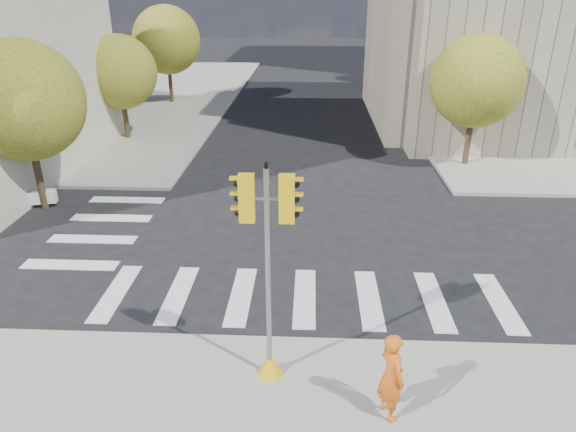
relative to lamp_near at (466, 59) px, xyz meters
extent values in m
plane|color=black|center=(-8.00, -14.00, -4.58)|extent=(160.00, 160.00, 0.00)
cube|color=gray|center=(12.00, 12.00, -4.50)|extent=(28.00, 40.00, 0.15)
cube|color=gray|center=(-28.00, 12.00, -4.50)|extent=(28.00, 40.00, 0.15)
cube|color=gray|center=(1.00, 1.00, 2.42)|extent=(8.00, 8.00, 14.00)
cylinder|color=#382616|center=(-18.50, -10.00, -3.35)|extent=(0.28, 0.28, 2.45)
sphere|color=#3C671D|center=(-18.50, -10.00, -0.37)|extent=(4.40, 4.40, 4.40)
cylinder|color=#382616|center=(-18.50, 0.00, -3.49)|extent=(0.28, 0.28, 2.17)
sphere|color=#3C671D|center=(-18.50, 0.00, -0.81)|extent=(4.00, 4.00, 4.00)
cylinder|color=#382616|center=(-18.50, 10.00, -3.27)|extent=(0.28, 0.28, 2.62)
sphere|color=#3C671D|center=(-18.50, 10.00, -0.03)|extent=(4.80, 4.80, 4.80)
cylinder|color=#382616|center=(-0.50, -4.00, -3.39)|extent=(0.28, 0.28, 2.38)
sphere|color=#3C671D|center=(-0.50, -4.00, -0.52)|extent=(4.20, 4.20, 4.20)
cylinder|color=#382616|center=(-0.50, 8.00, -3.32)|extent=(0.28, 0.28, 2.52)
sphere|color=#3C671D|center=(-0.50, 8.00, -0.22)|extent=(4.60, 4.60, 4.60)
cylinder|color=#382616|center=(-0.50, 20.00, -3.44)|extent=(0.28, 0.28, 2.27)
sphere|color=#3C671D|center=(-0.50, 20.00, -0.70)|extent=(4.00, 4.00, 4.00)
cylinder|color=black|center=(0.00, 0.00, -0.43)|extent=(0.12, 0.12, 8.00)
cylinder|color=black|center=(0.00, 14.00, -0.43)|extent=(0.12, 0.12, 8.00)
cone|color=#DBA90B|center=(-8.82, -19.32, -4.18)|extent=(0.56, 0.56, 0.50)
cylinder|color=gray|center=(-8.82, -19.32, -2.04)|extent=(0.11, 0.11, 4.79)
cylinder|color=black|center=(-8.82, -19.32, 0.41)|extent=(0.07, 0.07, 0.12)
cylinder|color=gray|center=(-8.82, -19.32, -0.24)|extent=(0.90, 0.06, 0.06)
cube|color=#DBA90B|center=(-9.20, -19.32, -0.24)|extent=(0.30, 0.22, 0.95)
cube|color=#DBA90B|center=(-8.44, -19.32, -0.24)|extent=(0.30, 0.22, 0.95)
imported|color=#E15D15|center=(-6.37, -20.39, -3.47)|extent=(0.71, 0.83, 1.93)
camera|label=1|loc=(-8.01, -28.25, 3.39)|focal=32.00mm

